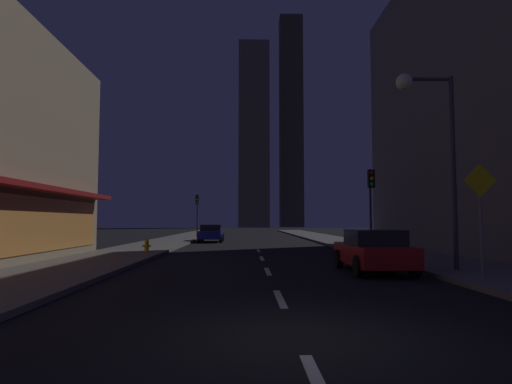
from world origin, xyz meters
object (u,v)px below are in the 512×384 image
Objects in this scene: street_lamp_right at (428,122)px; pedestrian_crossing_sign at (481,211)px; traffic_light_far_left at (197,206)px; car_parked_near at (373,250)px; traffic_light_near_right at (371,192)px; fire_hydrant_far_left at (147,246)px; car_parked_far at (211,233)px.

pedestrian_crossing_sign is at bearing -85.26° from street_lamp_right.
traffic_light_far_left is at bearing 111.06° from street_lamp_right.
pedestrian_crossing_sign is at bearing -57.94° from car_parked_near.
fire_hydrant_far_left is at bearing 173.21° from traffic_light_near_right.
fire_hydrant_far_left is at bearing 143.13° from street_lamp_right.
traffic_light_near_right reaches higher than car_parked_far.
pedestrian_crossing_sign is (11.50, -11.11, 1.56)m from fire_hydrant_far_left.
car_parked_near reaches higher than fire_hydrant_far_left.
car_parked_near and car_parked_far have the same top height.
street_lamp_right is at bearing -36.87° from fire_hydrant_far_left.
traffic_light_near_right is (1.90, 6.56, 2.45)m from car_parked_near.
street_lamp_right is 2.09× the size of pedestrian_crossing_sign.
fire_hydrant_far_left is at bearing 135.98° from pedestrian_crossing_sign.
traffic_light_near_right reaches higher than fire_hydrant_far_left.
traffic_light_near_right is (9.10, -14.70, 2.45)m from car_parked_far.
fire_hydrant_far_left is 0.21× the size of pedestrian_crossing_sign.
traffic_light_near_right is at bearing 90.59° from pedestrian_crossing_sign.
car_parked_near is 6.48× the size of fire_hydrant_far_left.
traffic_light_far_left is at bearing 117.48° from traffic_light_near_right.
pedestrian_crossing_sign is (11.10, -30.90, -1.18)m from traffic_light_far_left.
pedestrian_crossing_sign is at bearing -89.41° from traffic_light_near_right.
traffic_light_near_right is at bearing 73.86° from car_parked_near.
traffic_light_near_right is 9.83m from pedestrian_crossing_sign.
car_parked_far is 13.54m from fire_hydrant_far_left.
car_parked_far is at bearing 108.71° from car_parked_near.
traffic_light_far_left is (-1.90, 6.45, 2.45)m from car_parked_far.
traffic_light_near_right is at bearing -62.52° from traffic_light_far_left.
traffic_light_near_right is 7.34m from street_lamp_right.
street_lamp_right is at bearing -68.94° from traffic_light_far_left.
car_parked_far is 6.48× the size of fire_hydrant_far_left.
car_parked_near is at bearing 122.06° from pedestrian_crossing_sign.
traffic_light_near_right is (11.40, -1.36, 2.74)m from fire_hydrant_far_left.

